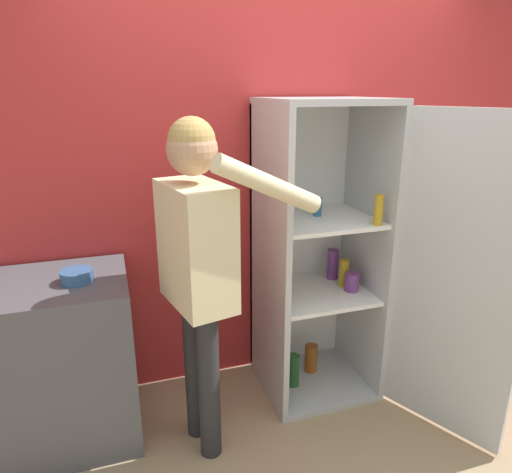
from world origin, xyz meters
TOP-DOWN VIEW (x-y plane):
  - ground_plane at (0.00, 0.00)m, footprint 12.00×12.00m
  - wall_back at (0.00, 0.98)m, footprint 7.00×0.06m
  - refrigerator at (0.30, 0.53)m, footprint 1.00×1.22m
  - person at (-0.61, 0.32)m, footprint 0.74×0.57m
  - counter at (-1.30, 0.62)m, footprint 0.71×0.62m
  - bowl at (-1.18, 0.58)m, footprint 0.16×0.16m

SIDE VIEW (x-z plane):
  - ground_plane at x=0.00m, z-range 0.00..0.00m
  - counter at x=-1.30m, z-range 0.00..0.93m
  - refrigerator at x=0.30m, z-range -0.01..1.79m
  - bowl at x=-1.18m, z-range 0.93..0.99m
  - person at x=-0.61m, z-range 0.24..1.98m
  - wall_back at x=0.00m, z-range 0.00..2.55m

